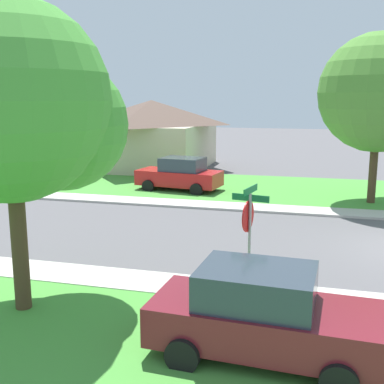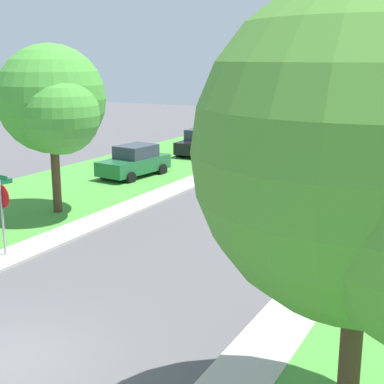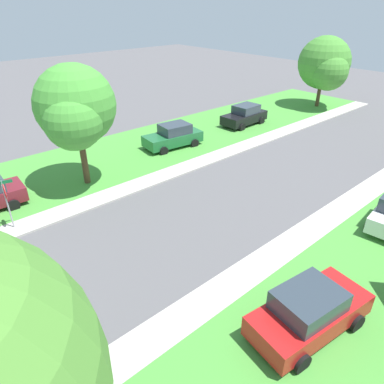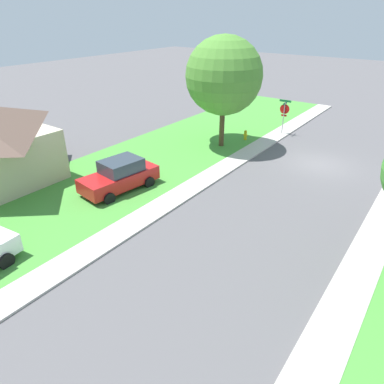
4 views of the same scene
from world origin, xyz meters
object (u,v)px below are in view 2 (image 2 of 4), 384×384
object	(u,v)px
car_green_across_road	(134,162)
tree_sidewalk_far	(383,167)
car_black_near_corner	(201,142)
tree_across_left	(54,103)
stop_sign_far_corner	(2,201)
tree_corner_large	(271,86)

from	to	relation	value
car_green_across_road	tree_sidewalk_far	bearing A→B (deg)	-47.06
car_black_near_corner	tree_across_left	distance (m)	16.15
stop_sign_far_corner	car_black_near_corner	world-z (taller)	stop_sign_far_corner
car_green_across_road	tree_across_left	xyz separation A→B (m)	(1.43, -7.74, 3.73)
tree_corner_large	stop_sign_far_corner	bearing A→B (deg)	-86.26
stop_sign_far_corner	car_green_across_road	distance (m)	12.87
tree_corner_large	car_black_near_corner	bearing A→B (deg)	-97.11
car_green_across_road	car_black_near_corner	size ratio (longest dim) A/B	1.03
car_black_near_corner	tree_across_left	world-z (taller)	tree_across_left
tree_sidewalk_far	tree_corner_large	xyz separation A→B (m)	(-14.16, 34.42, -0.68)
car_black_near_corner	tree_corner_large	xyz separation A→B (m)	(1.24, 9.95, 3.27)
stop_sign_far_corner	tree_sidewalk_far	distance (m)	13.20
tree_sidewalk_far	tree_across_left	world-z (taller)	tree_sidewalk_far
stop_sign_far_corner	tree_across_left	distance (m)	5.71
stop_sign_far_corner	car_green_across_road	xyz separation A→B (m)	(-3.22, 12.43, -1.01)
stop_sign_far_corner	tree_corner_large	bearing A→B (deg)	93.74
tree_across_left	car_green_across_road	bearing A→B (deg)	100.46
car_green_across_road	tree_sidewalk_far	world-z (taller)	tree_sidewalk_far
stop_sign_far_corner	tree_corner_large	distance (m)	30.44
tree_sidewalk_far	tree_across_left	xyz separation A→B (m)	(-13.97, 8.82, -0.22)
car_green_across_road	tree_corner_large	world-z (taller)	tree_corner_large
tree_sidewalk_far	tree_corner_large	distance (m)	37.22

